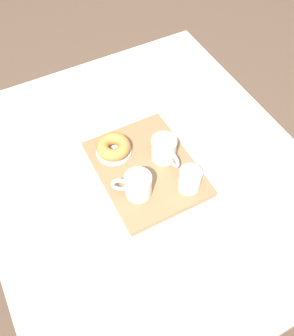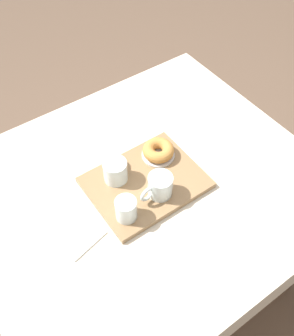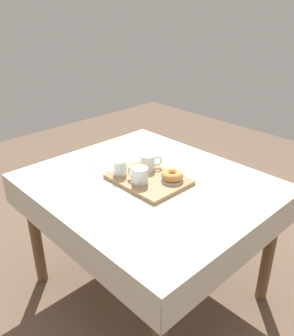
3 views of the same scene
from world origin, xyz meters
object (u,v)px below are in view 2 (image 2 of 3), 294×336
Objects in this scene: tea_mug_left at (160,186)px; water_glass_near at (126,210)px; serving_tray at (144,183)px; tea_mug_right at (115,171)px; sugar_donut_left at (158,150)px; dining_table at (146,200)px; donut_plate_left at (158,155)px; paper_napkin at (77,234)px.

water_glass_near is at bearing 4.70° from tea_mug_left.
water_glass_near is at bearing 33.03° from serving_tray.
sugar_donut_left is (-0.18, 0.00, -0.01)m from tea_mug_right.
sugar_donut_left reaches higher than dining_table.
tea_mug_left is 0.17m from donut_plate_left.
dining_table is at bearing 137.86° from tea_mug_right.
serving_tray reaches higher than paper_napkin.
serving_tray is at bearing -146.97° from water_glass_near.
tea_mug_left is 1.10× the size of sugar_donut_left.
donut_plate_left reaches higher than dining_table.
tea_mug_left is 0.14m from water_glass_near.
serving_tray is at bearing 136.15° from tea_mug_right.
tea_mug_left is at bearing 55.10° from sugar_donut_left.
dining_table is 0.17m from donut_plate_left.
tea_mug_left is 1.07× the size of tea_mug_right.
tea_mug_left reaches higher than donut_plate_left.
sugar_donut_left is at bearing 179.43° from tea_mug_right.
donut_plate_left is (-0.10, -0.14, -0.04)m from tea_mug_left.
serving_tray is 4.86× the size of water_glass_near.
tea_mug_right is 1.48× the size of water_glass_near.
dining_table is 8.95× the size of paper_napkin.
water_glass_near is at bearing 31.89° from dining_table.
donut_plate_left is at bearing 179.43° from tea_mug_right.
tea_mug_right is 0.16m from water_glass_near.
water_glass_near reaches higher than serving_tray.
sugar_donut_left reaches higher than paper_napkin.
paper_napkin is (0.29, 0.04, 0.10)m from dining_table.
dining_table is 0.19m from sugar_donut_left.
donut_plate_left is (-0.18, 0.00, -0.04)m from tea_mug_right.
dining_table is 9.65× the size of tea_mug_left.
tea_mug_left is at bearing 121.06° from tea_mug_right.
dining_table is 10.10× the size of donut_plate_left.
dining_table is at bearing 174.42° from serving_tray.
tea_mug_left reaches higher than dining_table.
tea_mug_right reaches higher than paper_napkin.
water_glass_near is at bearing 32.36° from sugar_donut_left.
tea_mug_left is at bearing 96.23° from dining_table.
dining_table is at bearing -148.11° from water_glass_near.
paper_napkin is at bearing 14.94° from donut_plate_left.
water_glass_near is 0.66× the size of donut_plate_left.
tea_mug_left is at bearing 55.10° from donut_plate_left.
water_glass_near is (0.13, 0.08, 0.05)m from serving_tray.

